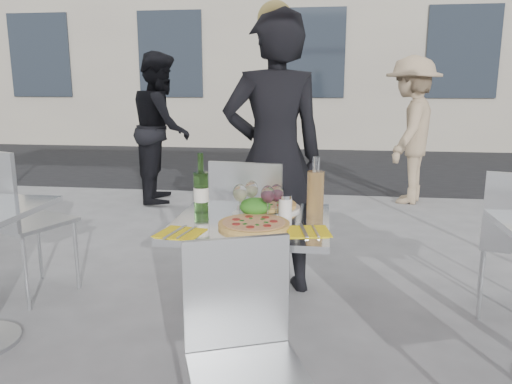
# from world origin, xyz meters

# --- Properties ---
(ground) EXTENTS (80.00, 80.00, 0.00)m
(ground) POSITION_xyz_m (0.00, 0.00, 0.00)
(ground) COLOR slate
(street_asphalt) EXTENTS (24.00, 5.00, 0.00)m
(street_asphalt) POSITION_xyz_m (0.00, 6.50, 0.00)
(street_asphalt) COLOR black
(street_asphalt) RESTS_ON ground
(main_table) EXTENTS (0.72, 0.72, 0.75)m
(main_table) POSITION_xyz_m (0.00, 0.00, 0.54)
(main_table) COLOR #B7BABF
(main_table) RESTS_ON ground
(chair_far) EXTENTS (0.47, 0.48, 0.94)m
(chair_far) POSITION_xyz_m (-0.10, 0.62, 0.56)
(chair_far) COLOR silver
(chair_far) RESTS_ON ground
(chair_near) EXTENTS (0.50, 0.51, 0.84)m
(chair_near) POSITION_xyz_m (0.07, -0.68, 0.50)
(chair_near) COLOR silver
(chair_near) RESTS_ON ground
(side_chair_lfar) EXTENTS (0.59, 0.60, 0.99)m
(side_chair_lfar) POSITION_xyz_m (-1.60, 0.57, 0.58)
(side_chair_lfar) COLOR silver
(side_chair_lfar) RESTS_ON ground
(woman_diner) EXTENTS (0.77, 0.63, 1.82)m
(woman_diner) POSITION_xyz_m (0.01, 0.95, 0.91)
(woman_diner) COLOR black
(woman_diner) RESTS_ON ground
(pedestrian_a) EXTENTS (0.83, 0.97, 1.74)m
(pedestrian_a) POSITION_xyz_m (-1.57, 3.45, 0.87)
(pedestrian_a) COLOR black
(pedestrian_a) RESTS_ON ground
(pedestrian_b) EXTENTS (0.96, 1.24, 1.69)m
(pedestrian_b) POSITION_xyz_m (1.31, 3.76, 0.85)
(pedestrian_b) COLOR tan
(pedestrian_b) RESTS_ON ground
(pizza_near) EXTENTS (0.32, 0.32, 0.02)m
(pizza_near) POSITION_xyz_m (0.03, -0.11, 0.76)
(pizza_near) COLOR #DBA955
(pizza_near) RESTS_ON main_table
(pizza_far) EXTENTS (0.32, 0.32, 0.03)m
(pizza_far) POSITION_xyz_m (0.05, 0.21, 0.77)
(pizza_far) COLOR white
(pizza_far) RESTS_ON main_table
(salad_plate) EXTENTS (0.22, 0.22, 0.09)m
(salad_plate) POSITION_xyz_m (0.01, 0.08, 0.79)
(salad_plate) COLOR white
(salad_plate) RESTS_ON main_table
(wine_bottle) EXTENTS (0.07, 0.08, 0.29)m
(wine_bottle) POSITION_xyz_m (-0.27, 0.10, 0.86)
(wine_bottle) COLOR #315A21
(wine_bottle) RESTS_ON main_table
(carafe) EXTENTS (0.08, 0.08, 0.29)m
(carafe) POSITION_xyz_m (0.29, 0.09, 0.87)
(carafe) COLOR tan
(carafe) RESTS_ON main_table
(sugar_shaker) EXTENTS (0.06, 0.06, 0.11)m
(sugar_shaker) POSITION_xyz_m (0.15, 0.07, 0.80)
(sugar_shaker) COLOR white
(sugar_shaker) RESTS_ON main_table
(wineglass_white_a) EXTENTS (0.07, 0.07, 0.16)m
(wineglass_white_a) POSITION_xyz_m (-0.06, 0.05, 0.86)
(wineglass_white_a) COLOR white
(wineglass_white_a) RESTS_ON main_table
(wineglass_white_b) EXTENTS (0.07, 0.07, 0.16)m
(wineglass_white_b) POSITION_xyz_m (-0.02, 0.15, 0.86)
(wineglass_white_b) COLOR white
(wineglass_white_b) RESTS_ON main_table
(wineglass_red_a) EXTENTS (0.07, 0.07, 0.16)m
(wineglass_red_a) POSITION_xyz_m (0.07, 0.04, 0.86)
(wineglass_red_a) COLOR white
(wineglass_red_a) RESTS_ON main_table
(wineglass_red_b) EXTENTS (0.07, 0.07, 0.16)m
(wineglass_red_b) POSITION_xyz_m (0.11, 0.07, 0.86)
(wineglass_red_b) COLOR white
(wineglass_red_b) RESTS_ON main_table
(napkin_left) EXTENTS (0.21, 0.21, 0.01)m
(napkin_left) POSITION_xyz_m (-0.27, -0.26, 0.75)
(napkin_left) COLOR yellow
(napkin_left) RESTS_ON main_table
(napkin_right) EXTENTS (0.21, 0.21, 0.01)m
(napkin_right) POSITION_xyz_m (0.27, -0.16, 0.75)
(napkin_right) COLOR yellow
(napkin_right) RESTS_ON main_table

